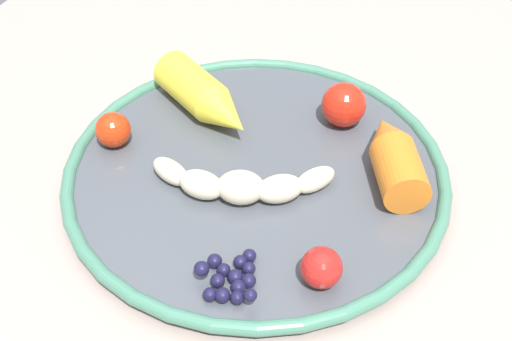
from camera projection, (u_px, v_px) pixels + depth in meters
dining_table at (262, 271)px, 0.64m from camera, size 1.22×0.87×0.70m
plate at (256, 173)px, 0.62m from camera, size 0.35×0.35×0.02m
banana at (241, 184)px, 0.58m from camera, size 0.08×0.16×0.03m
carrot_orange at (394, 156)px, 0.60m from camera, size 0.11×0.08×0.04m
carrot_yellow at (205, 98)px, 0.66m from camera, size 0.10×0.13×0.04m
blueberry_pile at (230, 278)px, 0.52m from camera, size 0.06×0.05×0.02m
tomato_near at (113, 130)px, 0.63m from camera, size 0.03×0.03×0.03m
tomato_mid at (321, 268)px, 0.51m from camera, size 0.03×0.03×0.03m
tomato_far at (344, 105)px, 0.65m from camera, size 0.04×0.04×0.04m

